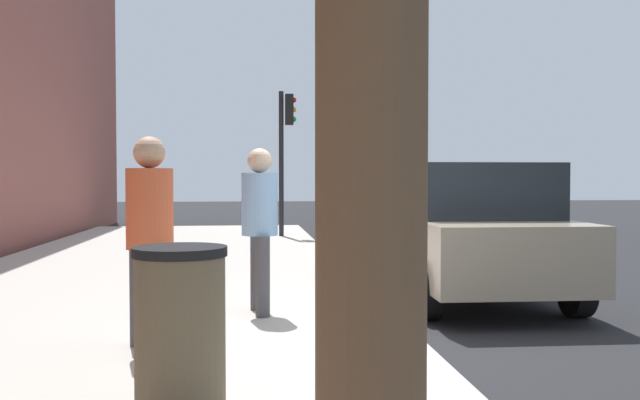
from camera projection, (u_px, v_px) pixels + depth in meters
name	position (u px, v px, depth m)	size (l,w,h in m)	color
ground_plane	(402.00, 335.00, 6.76)	(80.00, 80.00, 0.00)	#232326
sidewalk_slab	(96.00, 336.00, 6.44)	(28.00, 6.00, 0.15)	#B7B2A8
parking_meter	(325.00, 217.00, 7.18)	(0.36, 0.12, 1.41)	gray
pedestrian_at_meter	(260.00, 216.00, 7.09)	(0.53, 0.38, 1.75)	#47474C
pedestrian_bystander	(150.00, 224.00, 5.59)	(0.45, 0.39, 1.78)	#47474C
parked_sedan_near	(466.00, 230.00, 8.94)	(4.44, 2.05, 1.77)	gray
traffic_signal	(285.00, 139.00, 16.70)	(0.24, 0.44, 3.60)	black
trash_bin	(180.00, 327.00, 4.18)	(0.59, 0.59, 1.01)	brown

